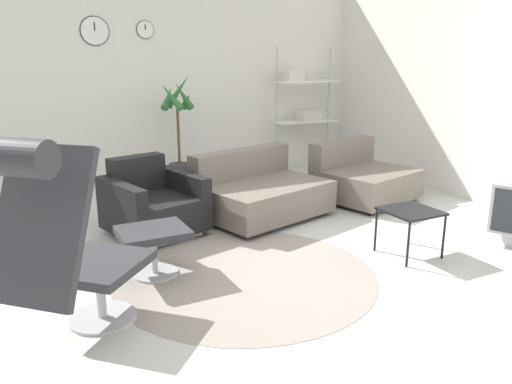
% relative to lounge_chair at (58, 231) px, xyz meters
% --- Properties ---
extents(ground_plane, '(12.00, 12.00, 0.00)m').
position_rel_lounge_chair_xyz_m(ground_plane, '(1.57, 0.70, -0.73)').
color(ground_plane, silver).
extents(wall_back, '(12.00, 0.09, 2.80)m').
position_rel_lounge_chair_xyz_m(wall_back, '(1.57, 3.87, 0.67)').
color(wall_back, silver).
rests_on(wall_back, ground_plane).
extents(round_rug, '(2.06, 2.06, 0.01)m').
position_rel_lounge_chair_xyz_m(round_rug, '(1.37, 0.43, -0.73)').
color(round_rug, gray).
rests_on(round_rug, ground_plane).
extents(lounge_chair, '(1.08, 1.10, 1.30)m').
position_rel_lounge_chair_xyz_m(lounge_chair, '(0.00, 0.00, 0.00)').
color(lounge_chair, '#BCBCC1').
rests_on(lounge_chair, ground_plane).
extents(ottoman, '(0.52, 0.44, 0.38)m').
position_rel_lounge_chair_xyz_m(ottoman, '(0.74, 0.77, -0.44)').
color(ottoman, '#BCBCC1').
rests_on(ottoman, ground_plane).
extents(armchair_red, '(0.97, 0.98, 0.73)m').
position_rel_lounge_chair_xyz_m(armchair_red, '(0.99, 1.72, -0.46)').
color(armchair_red, silver).
rests_on(armchair_red, ground_plane).
extents(couch_low, '(1.49, 1.24, 0.69)m').
position_rel_lounge_chair_xyz_m(couch_low, '(2.17, 1.73, -0.49)').
color(couch_low, black).
rests_on(couch_low, ground_plane).
extents(couch_second, '(1.24, 1.18, 0.69)m').
position_rel_lounge_chair_xyz_m(couch_second, '(3.56, 1.75, -0.49)').
color(couch_second, black).
rests_on(couch_second, ground_plane).
extents(side_table, '(0.44, 0.44, 0.41)m').
position_rel_lounge_chair_xyz_m(side_table, '(2.82, 0.18, -0.37)').
color(side_table, black).
rests_on(side_table, ground_plane).
extents(potted_plant, '(0.49, 0.49, 1.46)m').
position_rel_lounge_chair_xyz_m(potted_plant, '(1.83, 3.38, -0.14)').
color(potted_plant, '#333338').
rests_on(potted_plant, ground_plane).
extents(shelf_unit, '(0.99, 0.28, 1.80)m').
position_rel_lounge_chair_xyz_m(shelf_unit, '(3.86, 3.55, 0.30)').
color(shelf_unit, '#BCBCC1').
rests_on(shelf_unit, ground_plane).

